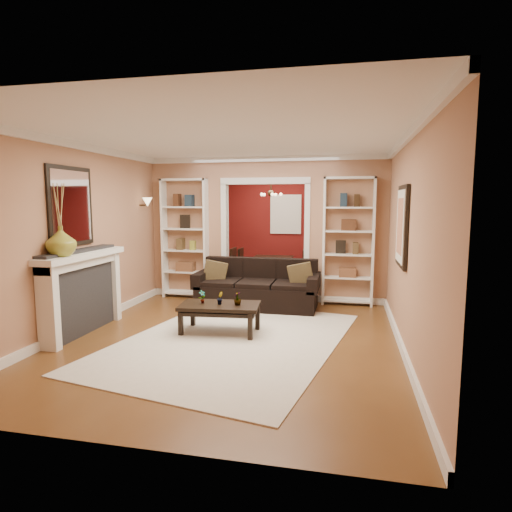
% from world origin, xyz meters
% --- Properties ---
extents(floor, '(8.00, 8.00, 0.00)m').
position_xyz_m(floor, '(0.00, 0.00, 0.00)').
color(floor, brown).
rests_on(floor, ground).
extents(ceiling, '(8.00, 8.00, 0.00)m').
position_xyz_m(ceiling, '(0.00, 0.00, 2.70)').
color(ceiling, white).
rests_on(ceiling, ground).
extents(wall_back, '(8.00, 0.00, 8.00)m').
position_xyz_m(wall_back, '(0.00, 4.00, 1.35)').
color(wall_back, '#AC7A5B').
rests_on(wall_back, ground).
extents(wall_front, '(8.00, 0.00, 8.00)m').
position_xyz_m(wall_front, '(0.00, -4.00, 1.35)').
color(wall_front, '#AC7A5B').
rests_on(wall_front, ground).
extents(wall_left, '(0.00, 8.00, 8.00)m').
position_xyz_m(wall_left, '(-2.25, 0.00, 1.35)').
color(wall_left, '#AC7A5B').
rests_on(wall_left, ground).
extents(wall_right, '(0.00, 8.00, 8.00)m').
position_xyz_m(wall_right, '(2.25, 0.00, 1.35)').
color(wall_right, '#AC7A5B').
rests_on(wall_right, ground).
extents(partition_wall, '(4.50, 0.15, 2.70)m').
position_xyz_m(partition_wall, '(0.00, 1.20, 1.35)').
color(partition_wall, '#AC7A5B').
rests_on(partition_wall, floor).
extents(red_back_panel, '(4.44, 0.04, 2.64)m').
position_xyz_m(red_back_panel, '(0.00, 3.97, 1.32)').
color(red_back_panel, maroon).
rests_on(red_back_panel, floor).
extents(dining_window, '(0.78, 0.03, 0.98)m').
position_xyz_m(dining_window, '(0.00, 3.93, 1.55)').
color(dining_window, '#8CA5CC').
rests_on(dining_window, wall_back).
extents(area_rug, '(3.37, 4.22, 0.01)m').
position_xyz_m(area_rug, '(0.04, -1.39, 0.01)').
color(area_rug, beige).
rests_on(area_rug, floor).
extents(sofa, '(2.16, 0.93, 0.85)m').
position_xyz_m(sofa, '(0.00, 0.45, 0.42)').
color(sofa, black).
rests_on(sofa, floor).
extents(pillow_left, '(0.41, 0.25, 0.39)m').
position_xyz_m(pillow_left, '(-0.77, 0.43, 0.61)').
color(pillow_left, brown).
rests_on(pillow_left, sofa).
extents(pillow_right, '(0.41, 0.14, 0.40)m').
position_xyz_m(pillow_right, '(0.77, 0.43, 0.61)').
color(pillow_right, brown).
rests_on(pillow_right, sofa).
extents(coffee_table, '(1.17, 0.71, 0.42)m').
position_xyz_m(coffee_table, '(-0.21, -1.10, 0.21)').
color(coffee_table, black).
rests_on(coffee_table, floor).
extents(plant_left, '(0.11, 0.12, 0.18)m').
position_xyz_m(plant_left, '(-0.48, -1.10, 0.51)').
color(plant_left, '#336626').
rests_on(plant_left, coffee_table).
extents(plant_center, '(0.09, 0.11, 0.17)m').
position_xyz_m(plant_center, '(-0.21, -1.10, 0.51)').
color(plant_center, '#336626').
rests_on(plant_center, coffee_table).
extents(plant_right, '(0.13, 0.13, 0.19)m').
position_xyz_m(plant_right, '(0.05, -1.10, 0.52)').
color(plant_right, '#336626').
rests_on(plant_right, coffee_table).
extents(bookshelf_left, '(0.90, 0.30, 2.30)m').
position_xyz_m(bookshelf_left, '(-1.55, 1.03, 1.15)').
color(bookshelf_left, white).
rests_on(bookshelf_left, floor).
extents(bookshelf_right, '(0.90, 0.30, 2.30)m').
position_xyz_m(bookshelf_right, '(1.55, 1.03, 1.15)').
color(bookshelf_right, white).
rests_on(bookshelf_right, floor).
extents(fireplace, '(0.32, 1.70, 1.16)m').
position_xyz_m(fireplace, '(-2.09, -1.50, 0.58)').
color(fireplace, white).
rests_on(fireplace, floor).
extents(vase, '(0.45, 0.45, 0.39)m').
position_xyz_m(vase, '(-2.09, -1.94, 1.36)').
color(vase, olive).
rests_on(vase, fireplace).
extents(mirror, '(0.03, 0.95, 1.10)m').
position_xyz_m(mirror, '(-2.23, -1.50, 1.80)').
color(mirror, silver).
rests_on(mirror, wall_left).
extents(wall_sconce, '(0.18, 0.18, 0.22)m').
position_xyz_m(wall_sconce, '(-2.15, 0.55, 1.83)').
color(wall_sconce, '#FFE0A5').
rests_on(wall_sconce, wall_left).
extents(framed_art, '(0.04, 0.85, 1.05)m').
position_xyz_m(framed_art, '(2.21, -1.00, 1.55)').
color(framed_art, black).
rests_on(framed_art, wall_right).
extents(dining_table, '(1.65, 0.92, 0.58)m').
position_xyz_m(dining_table, '(-0.13, 2.55, 0.29)').
color(dining_table, black).
rests_on(dining_table, floor).
extents(dining_chair_nw, '(0.56, 0.56, 0.88)m').
position_xyz_m(dining_chair_nw, '(-0.68, 2.25, 0.44)').
color(dining_chair_nw, black).
rests_on(dining_chair_nw, floor).
extents(dining_chair_ne, '(0.48, 0.48, 0.89)m').
position_xyz_m(dining_chair_ne, '(0.42, 2.25, 0.44)').
color(dining_chair_ne, black).
rests_on(dining_chair_ne, floor).
extents(dining_chair_sw, '(0.40, 0.40, 0.81)m').
position_xyz_m(dining_chair_sw, '(-0.68, 2.85, 0.40)').
color(dining_chair_sw, black).
rests_on(dining_chair_sw, floor).
extents(dining_chair_se, '(0.50, 0.50, 0.78)m').
position_xyz_m(dining_chair_se, '(0.42, 2.85, 0.39)').
color(dining_chair_se, black).
rests_on(dining_chair_se, floor).
extents(chandelier, '(0.50, 0.50, 0.30)m').
position_xyz_m(chandelier, '(0.00, 2.70, 2.02)').
color(chandelier, '#382919').
rests_on(chandelier, ceiling).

